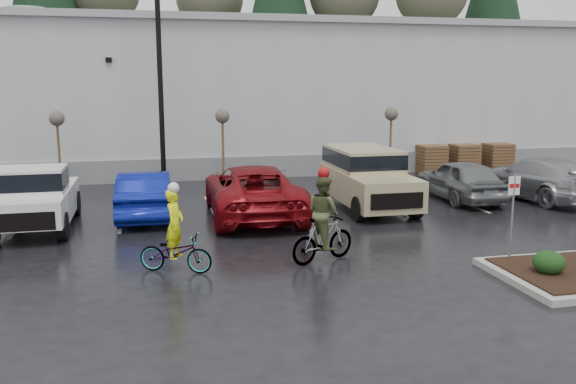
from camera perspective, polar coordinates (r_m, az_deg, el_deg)
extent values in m
plane|color=black|center=(13.93, 7.04, -8.10)|extent=(120.00, 120.00, 0.00)
cube|color=#B3B6B8|center=(34.69, -5.55, 8.98)|extent=(60.00, 15.00, 7.00)
cube|color=slate|center=(27.49, -3.33, 2.32)|extent=(60.00, 0.12, 1.00)
cube|color=#999B9E|center=(34.77, -5.65, 14.83)|extent=(60.50, 15.50, 0.30)
cube|color=#223A18|center=(57.57, -8.64, 9.03)|extent=(80.00, 25.00, 6.00)
cylinder|color=black|center=(24.37, -11.88, 10.50)|extent=(0.20, 0.20, 9.00)
cylinder|color=brown|center=(25.77, -20.61, 3.12)|extent=(0.10, 0.10, 2.80)
sphere|color=#4B453C|center=(25.63, -20.83, 6.45)|extent=(0.60, 0.60, 0.60)
cylinder|color=brown|center=(25.74, -6.09, 3.73)|extent=(0.10, 0.10, 2.80)
sphere|color=#4B453C|center=(25.60, -6.16, 7.07)|extent=(0.60, 0.60, 0.60)
cylinder|color=brown|center=(27.67, 9.55, 4.12)|extent=(0.10, 0.10, 2.80)
sphere|color=#4B453C|center=(27.54, 9.64, 7.22)|extent=(0.60, 0.60, 0.60)
cube|color=brown|center=(29.69, 13.23, 3.01)|extent=(1.20, 1.20, 1.35)
cube|color=brown|center=(30.48, 16.10, 3.07)|extent=(1.20, 1.20, 1.35)
cube|color=brown|center=(31.39, 18.98, 3.11)|extent=(1.20, 1.20, 1.35)
ellipsoid|color=black|center=(14.82, 23.23, -6.08)|extent=(0.70, 0.70, 0.52)
cylinder|color=gray|center=(15.49, 20.21, -2.54)|extent=(0.05, 0.05, 2.20)
cube|color=white|center=(15.33, 20.41, 0.56)|extent=(0.30, 0.02, 0.45)
cube|color=red|center=(15.32, 20.43, 0.55)|extent=(0.26, 0.02, 0.10)
imported|color=navy|center=(20.23, -13.23, -0.20)|extent=(1.79, 4.66, 1.51)
imported|color=maroon|center=(19.82, -3.30, 0.12)|extent=(3.06, 6.23, 1.70)
imported|color=slate|center=(23.37, 15.83, 1.12)|extent=(1.84, 4.50, 1.53)
imported|color=#979A9E|center=(24.52, 22.30, 1.20)|extent=(2.89, 5.63, 1.56)
imported|color=#3F3F44|center=(14.43, -10.46, -5.61)|extent=(1.85, 1.26, 0.92)
imported|color=#E5F60D|center=(14.26, -10.56, -2.93)|extent=(0.59, 0.69, 1.61)
sphere|color=silver|center=(14.09, -10.67, 0.37)|extent=(0.27, 0.27, 0.27)
imported|color=#3F3F44|center=(14.97, 3.29, -4.44)|extent=(1.87, 1.22, 1.13)
imported|color=#464E29|center=(14.81, 3.32, -1.91)|extent=(0.78, 0.98, 1.78)
sphere|color=#990C0C|center=(14.63, 3.36, 1.78)|extent=(0.29, 0.29, 0.29)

